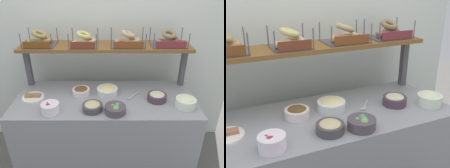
% 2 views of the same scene
% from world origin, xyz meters
% --- Properties ---
extents(ground_plane, '(8.00, 8.00, 0.00)m').
position_xyz_m(ground_plane, '(0.00, 0.00, 0.00)').
color(ground_plane, '#595651').
extents(back_wall, '(2.88, 0.06, 2.40)m').
position_xyz_m(back_wall, '(0.00, 0.55, 1.20)').
color(back_wall, silver).
rests_on(back_wall, ground_plane).
extents(deli_counter, '(1.68, 0.70, 0.85)m').
position_xyz_m(deli_counter, '(0.00, 0.00, 0.42)').
color(deli_counter, gray).
rests_on(deli_counter, ground_plane).
extents(shelf_riser_left, '(0.05, 0.05, 0.40)m').
position_xyz_m(shelf_riser_left, '(-0.78, 0.27, 1.05)').
color(shelf_riser_left, '#4C4C51').
rests_on(shelf_riser_left, deli_counter).
extents(shelf_riser_right, '(0.05, 0.05, 0.40)m').
position_xyz_m(shelf_riser_right, '(0.78, 0.27, 1.05)').
color(shelf_riser_right, '#4C4C51').
rests_on(shelf_riser_right, deli_counter).
extents(upper_shelf, '(1.64, 0.32, 0.03)m').
position_xyz_m(upper_shelf, '(0.00, 0.27, 1.26)').
color(upper_shelf, brown).
rests_on(upper_shelf, shelf_riser_left).
extents(bowl_egg_salad, '(0.20, 0.20, 0.08)m').
position_xyz_m(bowl_egg_salad, '(0.02, 0.07, 0.89)').
color(bowl_egg_salad, white).
rests_on(bowl_egg_salad, deli_counter).
extents(bowl_chocolate_spread, '(0.17, 0.17, 0.08)m').
position_xyz_m(bowl_chocolate_spread, '(-0.23, 0.06, 0.89)').
color(bowl_chocolate_spread, white).
rests_on(bowl_chocolate_spread, deli_counter).
extents(bowl_hummus, '(0.17, 0.17, 0.07)m').
position_xyz_m(bowl_hummus, '(-0.10, -0.20, 0.89)').
color(bowl_hummus, '#434042').
rests_on(bowl_hummus, deli_counter).
extents(bowl_tuna_salad, '(0.17, 0.17, 0.08)m').
position_xyz_m(bowl_tuna_salad, '(0.48, -0.04, 0.89)').
color(bowl_tuna_salad, '#4B3446').
rests_on(bowl_tuna_salad, deli_counter).
extents(bowl_beet_salad, '(0.15, 0.15, 0.09)m').
position_xyz_m(bowl_beet_salad, '(-0.45, -0.23, 0.89)').
color(bowl_beet_salad, white).
rests_on(bowl_beet_salad, deli_counter).
extents(bowl_veggie_mix, '(0.18, 0.18, 0.08)m').
position_xyz_m(bowl_veggie_mix, '(0.09, -0.24, 0.89)').
color(bowl_veggie_mix, '#4E434D').
rests_on(bowl_veggie_mix, deli_counter).
extents(bowl_potato_salad, '(0.18, 0.18, 0.10)m').
position_xyz_m(bowl_potato_salad, '(0.71, -0.15, 0.90)').
color(bowl_potato_salad, silver).
rests_on(bowl_potato_salad, deli_counter).
extents(serving_plate_white, '(0.20, 0.20, 0.04)m').
position_xyz_m(serving_plate_white, '(-0.67, -0.00, 0.86)').
color(serving_plate_white, white).
rests_on(serving_plate_white, deli_counter).
extents(serving_spoon_near_plate, '(0.13, 0.14, 0.01)m').
position_xyz_m(serving_spoon_near_plate, '(0.25, 0.01, 0.86)').
color(serving_spoon_near_plate, '#B7B7BC').
rests_on(serving_spoon_near_plate, deli_counter).
extents(bagel_basket_everything, '(0.29, 0.25, 0.15)m').
position_xyz_m(bagel_basket_everything, '(-0.62, 0.26, 1.33)').
color(bagel_basket_everything, '#4C4C51').
rests_on(bagel_basket_everything, upper_shelf).
extents(bagel_basket_plain, '(0.27, 0.26, 0.14)m').
position_xyz_m(bagel_basket_plain, '(-0.20, 0.25, 1.33)').
color(bagel_basket_plain, '#4C4C51').
rests_on(bagel_basket_plain, upper_shelf).
extents(bagel_basket_sesame, '(0.32, 0.24, 0.15)m').
position_xyz_m(bagel_basket_sesame, '(0.21, 0.26, 1.33)').
color(bagel_basket_sesame, '#4C4C51').
rests_on(bagel_basket_sesame, upper_shelf).
extents(bagel_basket_poppy, '(0.32, 0.26, 0.14)m').
position_xyz_m(bagel_basket_poppy, '(0.60, 0.26, 1.33)').
color(bagel_basket_poppy, '#4C4C51').
rests_on(bagel_basket_poppy, upper_shelf).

